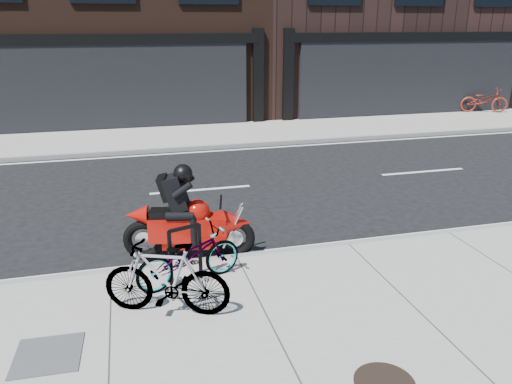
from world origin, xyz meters
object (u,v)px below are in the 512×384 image
object	(u,v)px
bike_rack	(185,249)
bicycle_far	(484,100)
bicycle_rear	(166,278)
motorcycle	(194,221)
manhole_cover	(384,382)
bicycle_front	(189,256)
utility_grate	(48,355)

from	to	relation	value
bike_rack	bicycle_far	xyz separation A→B (m)	(14.23, 11.60, -0.02)
bicycle_rear	bike_rack	bearing A→B (deg)	177.75
motorcycle	manhole_cover	size ratio (longest dim) A/B	3.33
motorcycle	bicycle_rear	bearing A→B (deg)	-96.80
bicycle_front	motorcycle	bearing A→B (deg)	-29.60
bike_rack	motorcycle	world-z (taller)	motorcycle
bike_rack	utility_grate	distance (m)	2.29
bicycle_far	manhole_cover	bearing A→B (deg)	159.86
bicycle_front	bicycle_rear	size ratio (longest dim) A/B	0.97
bike_rack	manhole_cover	size ratio (longest dim) A/B	1.36
bicycle_far	utility_grate	bearing A→B (deg)	149.74
bicycle_rear	manhole_cover	bearing A→B (deg)	68.61
bicycle_front	bicycle_far	world-z (taller)	bicycle_far
bike_rack	bicycle_far	size ratio (longest dim) A/B	0.46
bike_rack	motorcycle	bearing A→B (deg)	75.03
bicycle_front	manhole_cover	size ratio (longest dim) A/B	2.48
motorcycle	utility_grate	bearing A→B (deg)	-118.85
bike_rack	utility_grate	xyz separation A→B (m)	(-1.78, -1.34, -0.52)
bicycle_rear	motorcycle	distance (m)	1.91
bicycle_front	manhole_cover	world-z (taller)	bicycle_front
bicycle_front	utility_grate	size ratio (longest dim) A/B	2.18
motorcycle	bicycle_front	bearing A→B (deg)	-90.18
bike_rack	bicycle_rear	xyz separation A→B (m)	(-0.34, -0.77, -0.02)
bicycle_rear	utility_grate	size ratio (longest dim) A/B	2.25
bicycle_front	bicycle_far	bearing A→B (deg)	-67.92
manhole_cover	bicycle_rear	bearing A→B (deg)	136.89
bicycle_far	manhole_cover	xyz separation A→B (m)	(-12.45, -14.35, -0.50)
bike_rack	manhole_cover	distance (m)	3.32
bicycle_front	bike_rack	bearing A→B (deg)	34.60
bicycle_front	utility_grate	xyz separation A→B (m)	(-1.83, -1.30, -0.42)
bicycle_rear	motorcycle	bearing A→B (deg)	-177.21
motorcycle	manhole_cover	distance (m)	4.11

